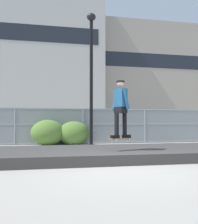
% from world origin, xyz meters
% --- Properties ---
extents(ground_plane, '(120.00, 120.00, 0.00)m').
position_xyz_m(ground_plane, '(0.00, 0.00, 0.00)').
color(ground_plane, '#9E998E').
extents(gravel_berm, '(10.82, 3.11, 0.28)m').
position_xyz_m(gravel_berm, '(0.00, 2.07, 0.14)').
color(gravel_berm, '#3D3A38').
rests_on(gravel_berm, ground_plane).
extents(skateboard, '(0.81, 0.51, 0.07)m').
position_xyz_m(skateboard, '(0.37, 1.48, 0.64)').
color(skateboard, '#9E5B33').
extents(skater, '(0.70, 0.62, 1.71)m').
position_xyz_m(skater, '(0.37, 1.48, 1.62)').
color(skater, black).
rests_on(skater, skateboard).
extents(chain_fence, '(20.45, 0.06, 1.85)m').
position_xyz_m(chain_fence, '(0.00, 7.21, 0.93)').
color(chain_fence, gray).
rests_on(chain_fence, ground_plane).
extents(street_lamp, '(0.44, 0.44, 6.41)m').
position_xyz_m(street_lamp, '(0.23, 6.07, 4.02)').
color(street_lamp, black).
rests_on(street_lamp, ground_plane).
extents(library_building, '(27.53, 14.15, 23.09)m').
position_xyz_m(library_building, '(-7.22, 38.40, 11.54)').
color(library_building, '#B2AFA8').
rests_on(library_building, ground_plane).
extents(office_block, '(28.96, 13.98, 19.26)m').
position_xyz_m(office_block, '(15.02, 41.47, 9.63)').
color(office_block, '#9E9384').
rests_on(office_block, ground_plane).
extents(shrub_center, '(1.61, 1.32, 1.24)m').
position_xyz_m(shrub_center, '(-1.80, 6.60, 0.62)').
color(shrub_center, '#567A33').
rests_on(shrub_center, ground_plane).
extents(shrub_right, '(1.51, 1.24, 1.17)m').
position_xyz_m(shrub_right, '(-0.54, 6.55, 0.58)').
color(shrub_right, '#567A33').
rests_on(shrub_right, ground_plane).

